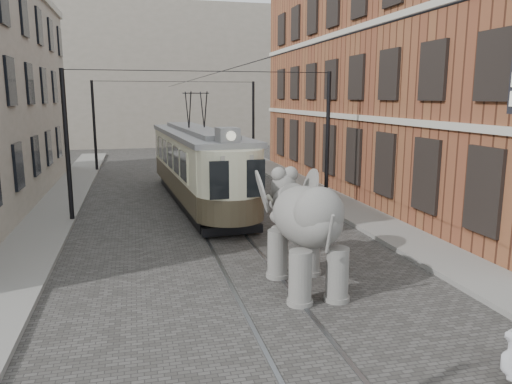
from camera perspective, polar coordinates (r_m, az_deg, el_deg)
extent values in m
plane|color=#44423F|center=(15.38, -1.78, -7.72)|extent=(120.00, 120.00, 0.00)
cube|color=slate|center=(17.55, 17.85, -5.63)|extent=(2.00, 60.00, 0.15)
cube|color=slate|center=(15.46, -26.36, -8.51)|extent=(2.00, 60.00, 0.15)
cube|color=brown|center=(27.17, 17.71, 12.72)|extent=(8.00, 26.00, 12.00)
cube|color=gray|center=(54.38, -10.89, 12.95)|extent=(28.00, 10.00, 14.00)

